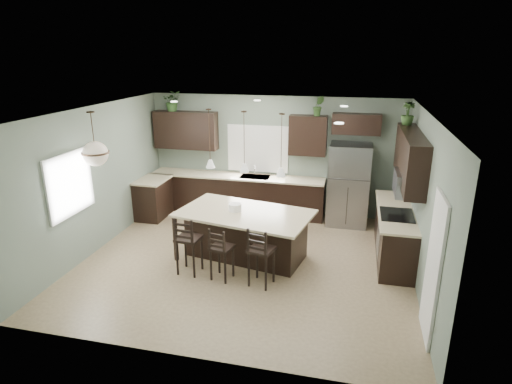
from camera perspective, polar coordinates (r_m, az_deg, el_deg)
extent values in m
plane|color=#9E8466|center=(8.18, -1.34, -9.16)|extent=(6.00, 6.00, 0.00)
cube|color=white|center=(6.23, 22.55, -9.44)|extent=(0.04, 0.82, 2.04)
cube|color=white|center=(10.25, 0.25, 5.80)|extent=(1.35, 0.02, 1.00)
cube|color=white|center=(8.17, -23.64, 0.97)|extent=(0.02, 1.10, 1.00)
cube|color=black|center=(10.37, -13.55, -0.89)|extent=(0.60, 0.90, 0.90)
cube|color=beige|center=(10.22, -13.65, 1.59)|extent=(0.66, 0.96, 0.04)
cube|color=black|center=(10.39, -2.53, -0.35)|extent=(4.20, 0.60, 0.90)
cube|color=beige|center=(10.23, -2.60, 2.11)|extent=(4.20, 0.66, 0.04)
cube|color=gray|center=(10.11, -0.14, 2.03)|extent=(0.70, 0.45, 0.01)
cylinder|color=silver|center=(10.05, -0.18, 2.78)|extent=(0.02, 0.02, 0.28)
cube|color=black|center=(10.55, -9.34, 8.14)|extent=(1.55, 0.34, 0.90)
cube|color=black|center=(9.82, 6.95, 7.50)|extent=(0.85, 0.34, 0.90)
cube|color=black|center=(9.72, 13.25, 8.83)|extent=(1.05, 0.34, 0.45)
cube|color=black|center=(8.61, 17.94, -5.33)|extent=(0.60, 2.35, 0.90)
cube|color=beige|center=(8.44, 18.11, -2.40)|extent=(0.66, 2.35, 0.04)
cube|color=black|center=(8.17, 18.27, -2.90)|extent=(0.58, 0.75, 0.02)
cube|color=gray|center=(8.33, 15.97, -5.94)|extent=(0.01, 0.72, 0.60)
cube|color=black|center=(8.16, 19.87, 4.32)|extent=(0.34, 2.35, 0.90)
cube|color=gray|center=(7.99, 19.41, 1.10)|extent=(0.40, 0.75, 0.40)
cube|color=gray|center=(9.77, 12.23, 0.95)|extent=(0.90, 0.74, 1.85)
cube|color=black|center=(8.11, -1.48, -5.78)|extent=(2.65, 1.82, 0.92)
cylinder|color=white|center=(7.99, -2.81, -2.04)|extent=(0.24, 0.24, 0.14)
cube|color=black|center=(7.64, -8.93, -6.92)|extent=(0.44, 0.44, 1.09)
cube|color=black|center=(7.40, -4.58, -8.12)|extent=(0.43, 0.43, 0.97)
cube|color=black|center=(7.18, 0.73, -8.52)|extent=(0.47, 0.47, 1.06)
imported|color=#284920|center=(10.54, -11.08, 11.83)|extent=(0.55, 0.52, 0.48)
imported|color=#345927|center=(9.67, 8.33, 11.30)|extent=(0.27, 0.23, 0.44)
imported|color=#305023|center=(8.89, 19.58, 9.85)|extent=(0.28, 0.28, 0.44)
plane|color=slate|center=(10.22, 2.46, 4.88)|extent=(6.00, 0.00, 6.00)
plane|color=slate|center=(5.22, -9.09, -8.99)|extent=(6.00, 0.00, 6.00)
plane|color=slate|center=(8.85, -20.59, 1.57)|extent=(0.00, 5.50, 5.50)
plane|color=slate|center=(7.50, 21.38, -1.44)|extent=(0.00, 5.50, 5.50)
plane|color=white|center=(7.32, -1.50, 10.68)|extent=(6.00, 6.00, 0.00)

